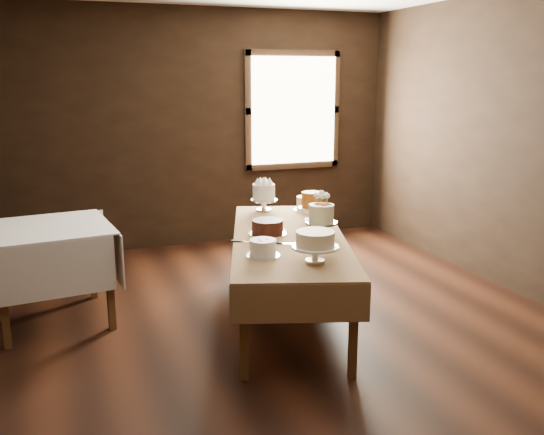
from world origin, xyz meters
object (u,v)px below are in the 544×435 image
(cake_server_a, at_px, (292,243))
(cake_server_d, at_px, (313,227))
(cake_meringue, at_px, (264,198))
(cake_server_e, at_px, (251,242))
(cake_speckled, at_px, (308,204))
(cake_caramel, at_px, (311,208))
(display_table, at_px, (289,242))
(cake_server_b, at_px, (326,248))
(cake_swirl, at_px, (263,249))
(flower_vase, at_px, (321,224))
(cake_cream, at_px, (315,248))
(cake_chocolate, at_px, (267,228))
(cake_flowers, at_px, (321,222))
(cake_server_c, at_px, (279,227))
(side_table, at_px, (48,238))

(cake_server_a, bearing_deg, cake_server_d, 68.33)
(cake_meringue, xyz_separation_m, cake_server_e, (-0.48, -1.05, -0.12))
(cake_server_d, bearing_deg, cake_server_a, -170.78)
(cake_speckled, height_order, cake_caramel, cake_caramel)
(display_table, bearing_deg, cake_meringue, 82.76)
(display_table, height_order, cake_server_b, cake_server_b)
(cake_swirl, bearing_deg, cake_server_e, 83.86)
(cake_server_a, distance_m, flower_vase, 0.48)
(cake_server_a, height_order, cake_server_d, same)
(cake_cream, bearing_deg, cake_server_a, 86.91)
(cake_speckled, height_order, flower_vase, cake_speckled)
(cake_meringue, relative_size, cake_server_e, 1.23)
(cake_cream, relative_size, cake_server_a, 1.47)
(cake_server_a, relative_size, cake_server_b, 1.00)
(cake_speckled, relative_size, cake_server_a, 1.28)
(cake_speckled, xyz_separation_m, cake_chocolate, (-0.69, -0.73, -0.01))
(display_table, height_order, cake_server_d, cake_server_d)
(display_table, bearing_deg, cake_flowers, -19.15)
(cake_server_e, bearing_deg, cake_server_a, -2.45)
(cake_server_a, distance_m, cake_server_c, 0.54)
(cake_meringue, height_order, cake_flowers, cake_meringue)
(cake_meringue, relative_size, cake_speckled, 0.96)
(display_table, bearing_deg, cake_server_b, -73.25)
(display_table, height_order, cake_caramel, cake_caramel)
(display_table, relative_size, cake_flowers, 9.05)
(cake_flowers, xyz_separation_m, cake_server_c, (-0.23, 0.38, -0.12))
(cake_server_b, xyz_separation_m, flower_vase, (0.18, 0.49, 0.06))
(display_table, height_order, side_table, side_table)
(cake_server_a, xyz_separation_m, cake_server_b, (0.20, -0.20, 0.00))
(cake_caramel, relative_size, cake_server_b, 1.17)
(cake_flowers, bearing_deg, cake_server_e, 179.53)
(cake_swirl, distance_m, flower_vase, 0.89)
(cake_server_a, bearing_deg, cake_speckled, 79.20)
(cake_meringue, xyz_separation_m, cake_server_d, (0.18, -0.77, -0.12))
(cake_swirl, xyz_separation_m, flower_vase, (0.72, 0.53, 0.00))
(cake_meringue, height_order, flower_vase, cake_meringue)
(cake_speckled, bearing_deg, cake_cream, -112.08)
(display_table, distance_m, cake_cream, 0.76)
(cake_meringue, xyz_separation_m, cake_server_c, (-0.10, -0.67, -0.12))
(cake_meringue, bearing_deg, cake_flowers, -82.90)
(cake_meringue, distance_m, cake_chocolate, 0.91)
(side_table, relative_size, cake_server_d, 4.46)
(display_table, xyz_separation_m, cake_server_a, (-0.07, -0.24, 0.06))
(cake_server_c, xyz_separation_m, flower_vase, (0.29, -0.24, 0.06))
(cake_chocolate, bearing_deg, cake_server_e, -137.91)
(flower_vase, bearing_deg, cake_server_c, 140.40)
(cake_chocolate, distance_m, cake_cream, 0.84)
(display_table, height_order, cake_cream, cake_cream)
(cake_speckled, distance_m, cake_server_d, 0.67)
(cake_chocolate, xyz_separation_m, cake_server_e, (-0.20, -0.18, -0.06))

